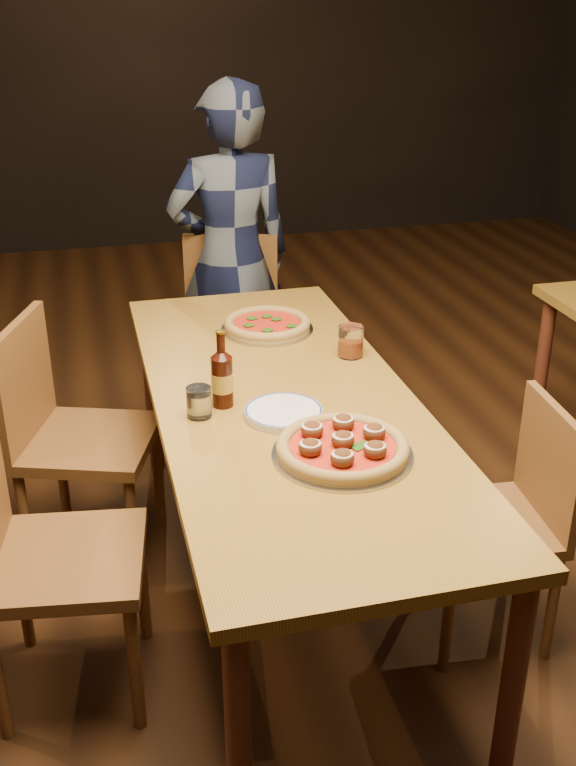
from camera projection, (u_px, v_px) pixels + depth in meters
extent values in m
plane|color=black|center=(285.00, 589.00, 2.98)|extent=(9.00, 9.00, 0.00)
plane|color=black|center=(137.00, 46.00, 6.29)|extent=(7.00, 0.00, 7.00)
cube|color=brown|center=(284.00, 402.00, 2.67)|extent=(0.80, 2.00, 0.04)
cylinder|color=#562718|center=(239.00, 746.00, 1.93)|extent=(0.06, 0.06, 0.71)
cylinder|color=#562718|center=(152.00, 394.00, 3.58)|extent=(0.06, 0.06, 0.71)
cylinder|color=#562718|center=(512.00, 691.00, 2.08)|extent=(0.06, 0.06, 0.71)
cylinder|color=#562718|center=(308.00, 378.00, 3.73)|extent=(0.06, 0.06, 0.71)
cylinder|color=#562718|center=(541.00, 372.00, 3.78)|extent=(0.06, 0.06, 0.71)
cylinder|color=#B7B7BF|center=(342.00, 454.00, 2.33)|extent=(0.39, 0.39, 0.01)
cylinder|color=#B18A4A|center=(342.00, 450.00, 2.33)|extent=(0.36, 0.36, 0.02)
torus|color=#B18A4A|center=(343.00, 447.00, 2.32)|extent=(0.37, 0.37, 0.04)
cylinder|color=#B40A1C|center=(343.00, 446.00, 2.32)|extent=(0.29, 0.29, 0.00)
cylinder|color=#B7B7BF|center=(267.00, 329.00, 3.17)|extent=(0.34, 0.34, 0.01)
cylinder|color=#B18A4A|center=(267.00, 326.00, 3.17)|extent=(0.32, 0.32, 0.02)
torus|color=#B18A4A|center=(267.00, 323.00, 3.16)|extent=(0.32, 0.32, 0.04)
cylinder|color=#B40A1C|center=(267.00, 323.00, 3.16)|extent=(0.24, 0.24, 0.00)
cylinder|color=white|center=(283.00, 413.00, 2.54)|extent=(0.23, 0.23, 0.02)
cylinder|color=black|center=(222.00, 382.00, 2.58)|extent=(0.07, 0.07, 0.16)
cylinder|color=black|center=(221.00, 345.00, 2.53)|extent=(0.03, 0.03, 0.08)
cylinder|color=gold|center=(222.00, 382.00, 2.58)|extent=(0.07, 0.07, 0.06)
cylinder|color=white|center=(199.00, 402.00, 2.52)|extent=(0.07, 0.07, 0.09)
cylinder|color=#A84012|center=(351.00, 341.00, 2.93)|extent=(0.09, 0.09, 0.11)
imported|color=black|center=(231.00, 259.00, 3.86)|extent=(0.60, 0.41, 1.57)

